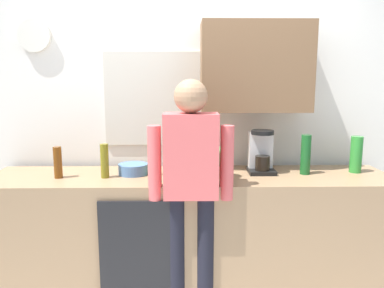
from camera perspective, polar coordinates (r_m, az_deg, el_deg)
name	(u,v)px	position (r m, az deg, el deg)	size (l,w,h in m)	color
kitchen_counter	(190,231)	(2.97, -0.26, -13.07)	(3.00, 0.64, 0.89)	#937251
dishwasher_panel	(141,257)	(2.71, -7.74, -16.61)	(0.56, 0.02, 0.80)	black
back_wall_assembly	(197,109)	(3.15, 0.70, 5.32)	(4.60, 0.42, 2.60)	white
coffee_maker	(261,154)	(2.94, 10.40, -1.43)	(0.20, 0.20, 0.33)	black
bottle_green_wine	(306,155)	(2.96, 16.78, -1.54)	(0.07, 0.07, 0.30)	#195923
bottle_clear_soda	(356,154)	(3.15, 23.54, -1.45)	(0.09, 0.09, 0.28)	#2D8C33
bottle_amber_beer	(58,162)	(2.90, -19.60, -2.64)	(0.06, 0.06, 0.23)	brown
bottle_olive_oil	(105,161)	(2.81, -13.06, -2.50)	(0.06, 0.06, 0.25)	olive
cup_terracotta_mug	(210,163)	(3.03, 2.67, -2.90)	(0.08, 0.08, 0.09)	#B26647
cup_yellow_cup	(181,177)	(2.63, -1.60, -4.93)	(0.07, 0.07, 0.09)	yellow
mixing_bowl	(133,169)	(2.89, -8.87, -3.76)	(0.22, 0.22, 0.08)	#4C72A5
potted_plant	(222,160)	(2.75, 4.56, -2.37)	(0.15, 0.15, 0.23)	#9E5638
dish_soap	(156,165)	(2.83, -5.50, -3.16)	(0.06, 0.06, 0.18)	green
person_at_sink	(191,178)	(2.52, -0.18, -5.15)	(0.57, 0.22, 1.60)	black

